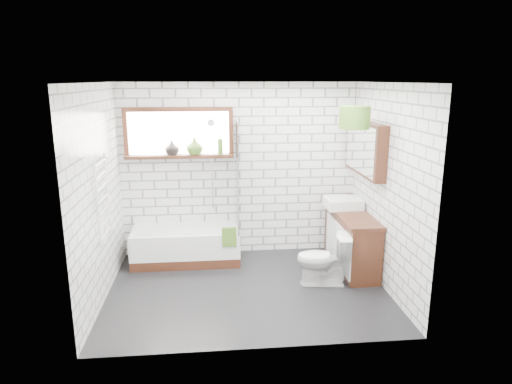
{
  "coord_description": "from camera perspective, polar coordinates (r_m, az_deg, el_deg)",
  "views": [
    {
      "loc": [
        -0.42,
        -5.2,
        2.54
      ],
      "look_at": [
        0.13,
        0.25,
        1.18
      ],
      "focal_mm": 32.0,
      "sensor_mm": 36.0,
      "label": 1
    }
  ],
  "objects": [
    {
      "name": "vanity",
      "position": [
        6.43,
        11.82,
        -5.9
      ],
      "size": [
        0.44,
        1.35,
        0.77
      ],
      "primitive_type": "cube",
      "color": "#32170E",
      "rests_on": "floor"
    },
    {
      "name": "tap",
      "position": [
        6.55,
        12.19,
        -0.89
      ],
      "size": [
        0.03,
        0.03,
        0.14
      ],
      "primitive_type": "cylinder",
      "rotation": [
        0.0,
        0.0,
        0.36
      ],
      "color": "silver",
      "rests_on": "vanity"
    },
    {
      "name": "basin",
      "position": [
        6.52,
        10.82,
        -1.36
      ],
      "size": [
        0.48,
        0.42,
        0.14
      ],
      "primitive_type": "cube",
      "color": "white",
      "rests_on": "vanity"
    },
    {
      "name": "wall_back",
      "position": [
        6.64,
        -2.06,
        2.76
      ],
      "size": [
        3.4,
        0.01,
        2.5
      ],
      "primitive_type": "cube",
      "color": "white",
      "rests_on": "ground"
    },
    {
      "name": "towel_radiator",
      "position": [
        5.51,
        -18.62,
        -0.86
      ],
      "size": [
        0.06,
        0.52,
        1.0
      ],
      "primitive_type": "cube",
      "color": "white",
      "rests_on": "wall_left"
    },
    {
      "name": "vase_dark",
      "position": [
        6.52,
        -10.45,
        5.29
      ],
      "size": [
        0.24,
        0.24,
        0.21
      ],
      "primitive_type": "imported",
      "rotation": [
        0.0,
        0.0,
        -0.23
      ],
      "color": "black",
      "rests_on": "window"
    },
    {
      "name": "bathtub",
      "position": [
        6.59,
        -8.71,
        -6.6
      ],
      "size": [
        1.5,
        0.66,
        0.48
      ],
      "primitive_type": "cube",
      "color": "white",
      "rests_on": "floor"
    },
    {
      "name": "towel_beige",
      "position": [
        6.2,
        -3.37,
        -5.62
      ],
      "size": [
        0.2,
        0.05,
        0.26
      ],
      "primitive_type": "cube",
      "color": "#C0B385",
      "rests_on": "bathtub"
    },
    {
      "name": "towel_green",
      "position": [
        6.2,
        -3.37,
        -5.62
      ],
      "size": [
        0.19,
        0.05,
        0.27
      ],
      "primitive_type": "cube",
      "color": "#436B20",
      "rests_on": "bathtub"
    },
    {
      "name": "window",
      "position": [
        6.52,
        -9.62,
        7.25
      ],
      "size": [
        1.52,
        0.16,
        0.68
      ],
      "primitive_type": "cube",
      "color": "#32170E",
      "rests_on": "wall_back"
    },
    {
      "name": "wall_left",
      "position": [
        5.51,
        -19.12,
        -0.36
      ],
      "size": [
        0.01,
        2.6,
        2.5
      ],
      "primitive_type": "cube",
      "color": "white",
      "rests_on": "ground"
    },
    {
      "name": "bottle",
      "position": [
        6.5,
        -4.49,
        5.51
      ],
      "size": [
        0.07,
        0.07,
        0.22
      ],
      "primitive_type": "cylinder",
      "rotation": [
        0.0,
        0.0,
        -0.07
      ],
      "color": "#497022",
      "rests_on": "window"
    },
    {
      "name": "ceiling",
      "position": [
        5.22,
        -1.22,
        13.57
      ],
      "size": [
        3.4,
        2.6,
        0.01
      ],
      "primitive_type": "cube",
      "color": "white",
      "rests_on": "ground"
    },
    {
      "name": "shower_screen",
      "position": [
        6.32,
        -2.42,
        2.02
      ],
      "size": [
        0.02,
        0.72,
        1.5
      ],
      "primitive_type": "cube",
      "color": "white",
      "rests_on": "bathtub"
    },
    {
      "name": "toilet",
      "position": [
        5.86,
        8.38,
        -8.3
      ],
      "size": [
        0.47,
        0.7,
        0.67
      ],
      "primitive_type": "imported",
      "rotation": [
        0.0,
        0.0,
        -1.72
      ],
      "color": "white",
      "rests_on": "floor"
    },
    {
      "name": "vase_olive",
      "position": [
        6.5,
        -7.67,
        5.52
      ],
      "size": [
        0.27,
        0.27,
        0.24
      ],
      "primitive_type": "imported",
      "rotation": [
        0.0,
        0.0,
        -0.21
      ],
      "color": "#497022",
      "rests_on": "window"
    },
    {
      "name": "mirror_cabinet",
      "position": [
        6.21,
        13.5,
        5.34
      ],
      "size": [
        0.16,
        1.2,
        0.7
      ],
      "primitive_type": "cube",
      "color": "#32170E",
      "rests_on": "wall_right"
    },
    {
      "name": "floor",
      "position": [
        5.8,
        -1.09,
        -12.05
      ],
      "size": [
        3.4,
        2.6,
        0.01
      ],
      "primitive_type": "cube",
      "color": "black",
      "rests_on": "ground"
    },
    {
      "name": "wall_right",
      "position": [
        5.76,
        16.0,
        0.47
      ],
      "size": [
        0.01,
        2.6,
        2.5
      ],
      "primitive_type": "cube",
      "color": "white",
      "rests_on": "ground"
    },
    {
      "name": "shower_riser",
      "position": [
        6.57,
        -5.54,
        3.46
      ],
      "size": [
        0.02,
        0.02,
        1.3
      ],
      "primitive_type": "cylinder",
      "color": "silver",
      "rests_on": "wall_back"
    },
    {
      "name": "pendant",
      "position": [
        5.54,
        12.22,
        9.1
      ],
      "size": [
        0.36,
        0.36,
        0.27
      ],
      "primitive_type": "cylinder",
      "color": "#436B20",
      "rests_on": "ceiling"
    },
    {
      "name": "wall_front",
      "position": [
        4.12,
        0.32,
        -4.27
      ],
      "size": [
        3.4,
        0.01,
        2.5
      ],
      "primitive_type": "cube",
      "color": "white",
      "rests_on": "ground"
    }
  ]
}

